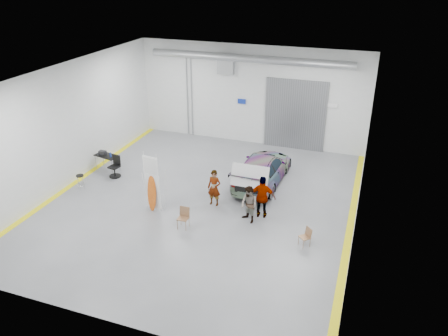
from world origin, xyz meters
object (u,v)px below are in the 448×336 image
(person_a, at_px, (214,188))
(shop_stool, at_px, (81,182))
(surfboard_display, at_px, (152,188))
(folding_chair_far, at_px, (304,240))
(person_b, at_px, (249,205))
(person_c, at_px, (263,197))
(work_table, at_px, (106,155))
(office_chair, at_px, (115,167))
(folding_chair_near, at_px, (183,222))
(sedan_car, at_px, (262,169))

(person_a, relative_size, shop_stool, 2.30)
(surfboard_display, height_order, folding_chair_far, surfboard_display)
(person_b, relative_size, shop_stool, 2.23)
(person_b, relative_size, person_c, 0.86)
(folding_chair_far, xyz_separation_m, work_table, (-11.41, 3.51, 0.58))
(person_b, bearing_deg, surfboard_display, -138.60)
(person_b, relative_size, office_chair, 1.47)
(person_a, height_order, surfboard_display, surfboard_display)
(office_chair, bearing_deg, person_a, 0.68)
(folding_chair_far, height_order, office_chair, office_chair)
(person_b, relative_size, folding_chair_near, 1.82)
(person_c, xyz_separation_m, folding_chair_far, (2.17, -1.58, -0.74))
(surfboard_display, relative_size, folding_chair_near, 3.05)
(person_b, distance_m, shop_stool, 8.75)
(folding_chair_near, distance_m, work_table, 7.46)
(folding_chair_near, relative_size, folding_chair_far, 1.16)
(shop_stool, bearing_deg, person_a, 6.43)
(office_chair, bearing_deg, sedan_car, 24.86)
(sedan_car, relative_size, person_b, 3.06)
(person_c, height_order, folding_chair_far, person_c)
(person_a, xyz_separation_m, work_table, (-6.87, 1.63, -0.04))
(person_a, xyz_separation_m, folding_chair_far, (4.54, -1.88, -0.62))
(sedan_car, relative_size, person_c, 2.63)
(person_b, bearing_deg, folding_chair_far, 13.62)
(folding_chair_near, bearing_deg, person_c, 32.67)
(person_b, xyz_separation_m, folding_chair_near, (-2.48, -1.41, -0.56))
(work_table, height_order, office_chair, office_chair)
(person_a, distance_m, surfboard_display, 2.81)
(surfboard_display, relative_size, work_table, 1.98)
(person_c, bearing_deg, folding_chair_near, 28.43)
(folding_chair_far, distance_m, shop_stool, 11.40)
(work_table, bearing_deg, person_c, -11.79)
(person_a, bearing_deg, folding_chair_near, -100.65)
(person_c, distance_m, work_table, 9.44)
(sedan_car, height_order, person_a, person_a)
(person_b, height_order, work_table, person_b)
(person_c, bearing_deg, folding_chair_far, 138.00)
(sedan_car, height_order, surfboard_display, surfboard_display)
(folding_chair_far, bearing_deg, surfboard_display, -138.75)
(shop_stool, bearing_deg, sedan_car, 24.04)
(sedan_car, distance_m, folding_chair_far, 5.72)
(sedan_car, bearing_deg, folding_chair_near, 70.89)
(person_a, xyz_separation_m, office_chair, (-5.96, 1.04, -0.37))
(sedan_car, distance_m, office_chair, 7.71)
(surfboard_display, xyz_separation_m, folding_chair_far, (6.95, -0.47, -0.90))
(person_b, distance_m, work_table, 9.15)
(person_b, height_order, person_c, person_c)
(person_a, bearing_deg, sedan_car, 65.55)
(folding_chair_near, relative_size, shop_stool, 1.22)
(folding_chair_far, relative_size, shop_stool, 1.05)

